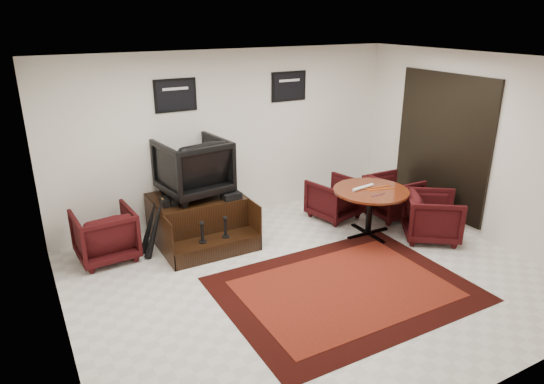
{
  "coord_description": "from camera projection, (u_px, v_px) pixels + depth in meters",
  "views": [
    {
      "loc": [
        -3.19,
        -4.7,
        3.32
      ],
      "look_at": [
        -0.1,
        0.9,
        0.95
      ],
      "focal_mm": 32.0,
      "sensor_mm": 36.0,
      "label": 1
    }
  ],
  "objects": [
    {
      "name": "table_chair_back",
      "position": [
        334.0,
        196.0,
        8.27
      ],
      "size": [
        0.87,
        0.84,
        0.76
      ],
      "primitive_type": "imported",
      "rotation": [
        0.0,
        0.0,
        3.37
      ],
      "color": "black",
      "rests_on": "ground"
    },
    {
      "name": "paper_roll",
      "position": [
        363.0,
        187.0,
        7.5
      ],
      "size": [
        0.42,
        0.11,
        0.05
      ],
      "primitive_type": "cylinder",
      "rotation": [
        0.0,
        1.57,
        0.14
      ],
      "color": "white",
      "rests_on": "meeting_table"
    },
    {
      "name": "shoes_pair",
      "position": [
        169.0,
        201.0,
        7.06
      ],
      "size": [
        0.24,
        0.28,
        0.1
      ],
      "color": "black",
      "rests_on": "shine_podium"
    },
    {
      "name": "polish_kit",
      "position": [
        231.0,
        196.0,
        7.28
      ],
      "size": [
        0.29,
        0.21,
        0.1
      ],
      "primitive_type": "cube",
      "rotation": [
        0.0,
        0.0,
        0.06
      ],
      "color": "black",
      "rests_on": "shine_podium"
    },
    {
      "name": "table_chair_window",
      "position": [
        393.0,
        194.0,
        8.31
      ],
      "size": [
        0.73,
        0.78,
        0.79
      ],
      "primitive_type": "imported",
      "rotation": [
        0.0,
        0.0,
        1.55
      ],
      "color": "black",
      "rests_on": "ground"
    },
    {
      "name": "umbrella_hooked",
      "position": [
        149.0,
        228.0,
        7.05
      ],
      "size": [
        0.29,
        0.11,
        0.78
      ],
      "primitive_type": null,
      "color": "black",
      "rests_on": "ground"
    },
    {
      "name": "meeting_table",
      "position": [
        371.0,
        195.0,
        7.51
      ],
      "size": [
        1.16,
        1.16,
        0.76
      ],
      "color": "#411709",
      "rests_on": "ground"
    },
    {
      "name": "umbrella_black",
      "position": [
        154.0,
        230.0,
        6.89
      ],
      "size": [
        0.31,
        0.12,
        0.84
      ],
      "primitive_type": null,
      "color": "black",
      "rests_on": "ground"
    },
    {
      "name": "shine_podium",
      "position": [
        199.0,
        220.0,
        7.46
      ],
      "size": [
        1.35,
        1.39,
        0.69
      ],
      "color": "black",
      "rests_on": "ground"
    },
    {
      "name": "room_shell",
      "position": [
        337.0,
        142.0,
        6.12
      ],
      "size": [
        6.02,
        5.02,
        2.81
      ],
      "color": "silver",
      "rests_on": "ground"
    },
    {
      "name": "armchair_side",
      "position": [
        105.0,
        232.0,
        6.85
      ],
      "size": [
        0.84,
        0.79,
        0.81
      ],
      "primitive_type": "imported",
      "rotation": [
        0.0,
        0.0,
        3.21
      ],
      "color": "black",
      "rests_on": "ground"
    },
    {
      "name": "table_clutter",
      "position": [
        379.0,
        189.0,
        7.47
      ],
      "size": [
        0.57,
        0.31,
        0.01
      ],
      "color": "#DA4F0C",
      "rests_on": "meeting_table"
    },
    {
      "name": "shine_chair",
      "position": [
        193.0,
        165.0,
        7.28
      ],
      "size": [
        1.05,
        1.0,
        0.98
      ],
      "primitive_type": "imported",
      "rotation": [
        0.0,
        0.0,
        3.26
      ],
      "color": "black",
      "rests_on": "shine_podium"
    },
    {
      "name": "table_chair_corner",
      "position": [
        433.0,
        215.0,
        7.46
      ],
      "size": [
        1.06,
        1.07,
        0.81
      ],
      "primitive_type": "imported",
      "rotation": [
        0.0,
        0.0,
        0.95
      ],
      "color": "black",
      "rests_on": "ground"
    },
    {
      "name": "ground",
      "position": [
        311.0,
        278.0,
        6.45
      ],
      "size": [
        6.0,
        6.0,
        0.0
      ],
      "primitive_type": "plane",
      "color": "silver",
      "rests_on": "ground"
    },
    {
      "name": "area_rug",
      "position": [
        345.0,
        289.0,
        6.19
      ],
      "size": [
        3.11,
        2.33,
        0.01
      ],
      "color": "black",
      "rests_on": "ground"
    }
  ]
}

